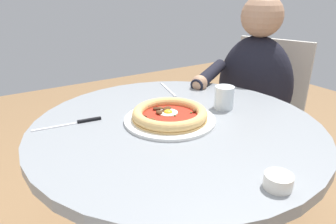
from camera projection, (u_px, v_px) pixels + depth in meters
name	position (u px, v px, depth m)	size (l,w,h in m)	color
dining_table	(176.00, 163.00, 1.01)	(0.92, 0.92, 0.74)	gray
pizza_on_plate	(170.00, 115.00, 0.96)	(0.29, 0.29, 0.04)	white
water_glass	(224.00, 99.00, 1.06)	(0.07, 0.07, 0.08)	silver
steak_knife	(78.00, 122.00, 0.95)	(0.04, 0.21, 0.01)	silver
ramekin_capers	(279.00, 180.00, 0.64)	(0.06, 0.06, 0.03)	white
fork_utensil	(168.00, 89.00, 1.26)	(0.18, 0.05, 0.00)	#BCBCC1
diner_person	(249.00, 123.00, 1.54)	(0.42, 0.57, 1.12)	#282833
cafe_chair_diner	(261.00, 109.00, 1.64)	(0.56, 0.56, 0.89)	beige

